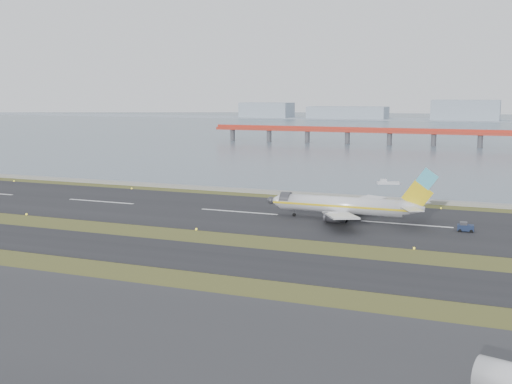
{
  "coord_description": "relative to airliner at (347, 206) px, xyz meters",
  "views": [
    {
      "loc": [
        61.09,
        -110.11,
        28.37
      ],
      "look_at": [
        7.68,
        22.0,
        6.53
      ],
      "focal_mm": 45.0,
      "sensor_mm": 36.0,
      "label": 1
    }
  ],
  "objects": [
    {
      "name": "ground",
      "position": [
        -26.72,
        -29.59,
        -3.46
      ],
      "size": [
        1000.0,
        1000.0,
        0.0
      ],
      "primitive_type": "plane",
      "color": "#394B1B",
      "rests_on": "ground"
    },
    {
      "name": "airliner",
      "position": [
        0.0,
        0.0,
        0.0
      ],
      "size": [
        38.52,
        32.89,
        12.8
      ],
      "color": "silver",
      "rests_on": "ground"
    },
    {
      "name": "bay_water",
      "position": [
        -26.72,
        430.41,
        -3.46
      ],
      "size": [
        1400.0,
        800.0,
        1.3
      ],
      "primitive_type": "cube",
      "color": "#495969",
      "rests_on": "ground"
    },
    {
      "name": "workboat_near",
      "position": [
        -2.36,
        62.31,
        -2.92
      ],
      "size": [
        7.34,
        4.4,
        1.7
      ],
      "rotation": [
        0.0,
        0.0,
        0.34
      ],
      "color": "silver",
      "rests_on": "ground"
    },
    {
      "name": "taxiway_strip",
      "position": [
        -26.72,
        -41.59,
        -3.41
      ],
      "size": [
        1000.0,
        18.0,
        0.1
      ],
      "primitive_type": "cube",
      "color": "black",
      "rests_on": "ground"
    },
    {
      "name": "pushback_tug",
      "position": [
        25.82,
        -2.66,
        -2.44
      ],
      "size": [
        3.45,
        2.26,
        2.1
      ],
      "rotation": [
        0.0,
        0.0,
        0.11
      ],
      "color": "#16213E",
      "rests_on": "ground"
    },
    {
      "name": "red_pier",
      "position": [
        -6.72,
        220.41,
        3.82
      ],
      "size": [
        260.0,
        5.0,
        10.2
      ],
      "color": "#B02D1E",
      "rests_on": "ground"
    },
    {
      "name": "seawall",
      "position": [
        -26.72,
        30.41,
        -2.96
      ],
      "size": [
        1000.0,
        2.5,
        1.0
      ],
      "primitive_type": "cube",
      "color": "gray",
      "rests_on": "ground"
    },
    {
      "name": "runway_strip",
      "position": [
        -26.72,
        0.41,
        -3.41
      ],
      "size": [
        1000.0,
        45.0,
        0.1
      ],
      "primitive_type": "cube",
      "color": "black",
      "rests_on": "ground"
    },
    {
      "name": "far_shoreline",
      "position": [
        -13.1,
        590.41,
        2.61
      ],
      "size": [
        1400.0,
        80.0,
        60.5
      ],
      "color": "#98A6B4",
      "rests_on": "ground"
    }
  ]
}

